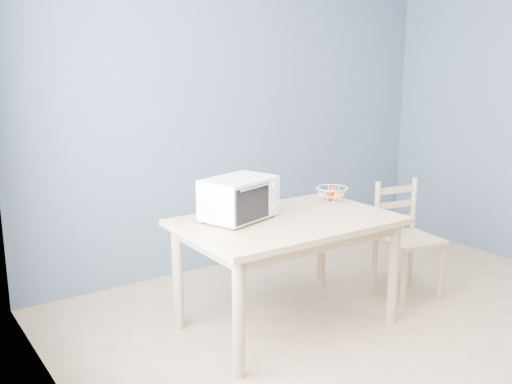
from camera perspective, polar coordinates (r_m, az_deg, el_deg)
room at (r=3.32m, az=20.55°, el=4.34°), size 4.01×4.51×2.61m
dining_table at (r=3.74m, az=3.16°, el=-4.18°), size 1.40×0.90×0.75m
toaster_oven at (r=3.64m, az=-1.89°, el=-0.65°), size 0.54×0.46×0.28m
fruit_basket at (r=4.19m, az=7.57°, el=-0.17°), size 0.29×0.29×0.12m
dining_chair at (r=4.47m, az=14.70°, el=-4.68°), size 0.47×0.47×0.87m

